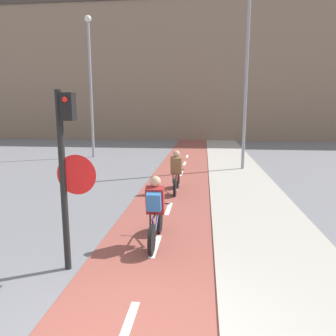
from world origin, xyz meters
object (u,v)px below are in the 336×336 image
object	(u,v)px
traffic_light_pole	(67,162)
cyclist_near	(155,212)
street_lamp_far	(90,74)
street_lamp_sidewalk	(247,64)
cyclist_far	(176,173)

from	to	relation	value
traffic_light_pole	cyclist_near	world-z (taller)	traffic_light_pole
street_lamp_far	street_lamp_sidewalk	size ratio (longest dim) A/B	0.99
traffic_light_pole	cyclist_far	xyz separation A→B (m)	(1.35, 5.43, -1.25)
traffic_light_pole	cyclist_far	size ratio (longest dim) A/B	1.85
cyclist_far	traffic_light_pole	bearing A→B (deg)	-104.00
street_lamp_sidewalk	cyclist_near	size ratio (longest dim) A/B	4.44
street_lamp_far	street_lamp_sidewalk	world-z (taller)	street_lamp_sidewalk
street_lamp_sidewalk	cyclist_far	world-z (taller)	street_lamp_sidewalk
street_lamp_far	cyclist_far	bearing A→B (deg)	-54.05
street_lamp_far	street_lamp_sidewalk	bearing A→B (deg)	-20.48
cyclist_near	traffic_light_pole	bearing A→B (deg)	-136.74
traffic_light_pole	street_lamp_sidewalk	bearing A→B (deg)	67.79
traffic_light_pole	cyclist_near	bearing A→B (deg)	43.26
street_lamp_sidewalk	cyclist_far	bearing A→B (deg)	-121.17
cyclist_far	street_lamp_sidewalk	bearing A→B (deg)	58.83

